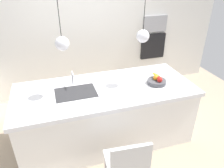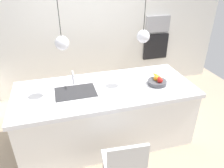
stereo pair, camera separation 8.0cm
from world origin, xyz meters
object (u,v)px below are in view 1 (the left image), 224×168
Objects in this scene: oven at (153,46)px; chair_near at (127,163)px; microwave at (155,23)px; fruit_bowl at (157,81)px.

oven is 0.65× the size of chair_near.
oven is at bearing 58.37° from chair_near.
fruit_bowl is at bearing -115.24° from microwave.
microwave is at bearing 64.76° from fruit_bowl.
microwave is 3.17m from chair_near.
fruit_bowl is 1.90m from microwave.
microwave is (0.79, 1.68, 0.42)m from fruit_bowl.
oven is 3.07m from chair_near.
oven reaches higher than chair_near.
chair_near is (-1.60, -2.59, -0.88)m from microwave.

